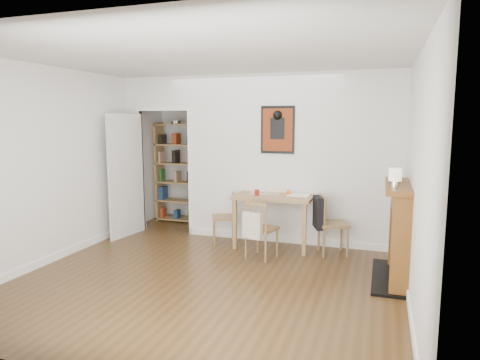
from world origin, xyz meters
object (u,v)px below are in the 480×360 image
(chair_front, at_px, (261,229))
(ceramic_jar_a, at_px, (395,177))
(fireplace, at_px, (400,229))
(ceramic_jar_b, at_px, (397,176))
(notebook, at_px, (299,195))
(orange_fruit, at_px, (289,193))
(mantel_lamp, at_px, (395,176))
(dining_table, at_px, (274,201))
(bookshelf, at_px, (177,173))
(chair_left, at_px, (224,218))
(red_glass, at_px, (257,192))
(chair_right, at_px, (332,223))

(chair_front, height_order, ceramic_jar_a, ceramic_jar_a)
(fireplace, height_order, ceramic_jar_b, ceramic_jar_b)
(chair_front, distance_m, notebook, 0.86)
(orange_fruit, height_order, mantel_lamp, mantel_lamp)
(dining_table, relative_size, chair_front, 1.42)
(bookshelf, relative_size, notebook, 5.82)
(chair_left, xyz_separation_m, orange_fruit, (0.99, 0.10, 0.43))
(fireplace, distance_m, ceramic_jar_a, 0.62)
(bookshelf, height_order, red_glass, bookshelf)
(bookshelf, distance_m, red_glass, 2.22)
(bookshelf, distance_m, notebook, 2.68)
(orange_fruit, height_order, ceramic_jar_a, ceramic_jar_a)
(chair_right, bearing_deg, orange_fruit, 166.41)
(chair_right, distance_m, red_glass, 1.17)
(fireplace, xyz_separation_m, notebook, (-1.39, 0.91, 0.18))
(bookshelf, height_order, orange_fruit, bookshelf)
(dining_table, xyz_separation_m, chair_front, (-0.03, -0.60, -0.28))
(chair_right, distance_m, fireplace, 1.16)
(chair_right, bearing_deg, chair_left, 177.98)
(fireplace, distance_m, ceramic_jar_b, 0.68)
(chair_left, height_order, mantel_lamp, mantel_lamp)
(ceramic_jar_b, bearing_deg, ceramic_jar_a, -96.74)
(chair_left, relative_size, ceramic_jar_b, 7.66)
(red_glass, bearing_deg, ceramic_jar_a, -19.62)
(bookshelf, bearing_deg, orange_fruit, -23.03)
(dining_table, distance_m, ceramic_jar_b, 1.84)
(bookshelf, distance_m, mantel_lamp, 4.42)
(chair_front, bearing_deg, chair_left, 143.88)
(fireplace, bearing_deg, orange_fruit, 149.59)
(mantel_lamp, relative_size, ceramic_jar_b, 2.12)
(dining_table, xyz_separation_m, notebook, (0.36, 0.06, 0.10))
(orange_fruit, bearing_deg, chair_left, -174.11)
(chair_left, relative_size, bookshelf, 0.42)
(chair_front, distance_m, ceramic_jar_b, 1.90)
(red_glass, xyz_separation_m, notebook, (0.59, 0.17, -0.04))
(bookshelf, xyz_separation_m, fireplace, (3.88, -1.90, -0.30))
(bookshelf, bearing_deg, ceramic_jar_a, -25.73)
(dining_table, xyz_separation_m, ceramic_jar_a, (1.66, -0.78, 0.53))
(ceramic_jar_a, height_order, ceramic_jar_b, ceramic_jar_a)
(red_glass, distance_m, ceramic_jar_b, 2.01)
(mantel_lamp, bearing_deg, chair_left, 154.53)
(chair_right, relative_size, mantel_lamp, 3.95)
(bookshelf, height_order, ceramic_jar_a, bookshelf)
(notebook, distance_m, mantel_lamp, 1.88)
(dining_table, distance_m, fireplace, 1.94)
(orange_fruit, xyz_separation_m, ceramic_jar_a, (1.45, -0.83, 0.40))
(dining_table, bearing_deg, ceramic_jar_a, -25.18)
(fireplace, distance_m, mantel_lamp, 0.77)
(chair_front, bearing_deg, ceramic_jar_b, 2.57)
(chair_front, height_order, ceramic_jar_b, ceramic_jar_b)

